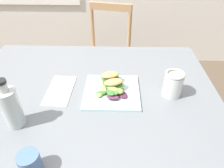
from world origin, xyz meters
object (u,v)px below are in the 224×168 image
Objects in this scene: sandwich_half_back at (110,77)px; bottle_cold_brew at (12,109)px; plate_lunch at (112,92)px; cup_extra_side at (30,163)px; fork_on_napkin at (61,87)px; mason_jar_iced_tea at (173,85)px; dining_table at (89,111)px; chair_wooden_far at (107,56)px; sandwich_half_front at (113,85)px.

bottle_cold_brew is (-0.36, -0.27, 0.04)m from sandwich_half_back.
plate_lunch is 3.38× the size of cup_extra_side.
fork_on_napkin is at bearing -170.03° from sandwich_half_back.
dining_table is at bearing 179.51° from mason_jar_iced_tea.
sandwich_half_back is 0.82× the size of mason_jar_iced_tea.
mason_jar_iced_tea is (0.65, 0.20, -0.02)m from bottle_cold_brew.
plate_lunch is at bearing 0.87° from dining_table.
chair_wooden_far is 4.12× the size of bottle_cold_brew.
sandwich_half_back is at bearing 33.75° from dining_table.
sandwich_half_back is 0.52m from cup_extra_side.
bottle_cold_brew reaches higher than sandwich_half_back.
fork_on_napkin is at bearing 62.42° from bottle_cold_brew.
bottle_cold_brew reaches higher than fork_on_napkin.
cup_extra_side is (-0.13, -0.40, 0.16)m from dining_table.
mason_jar_iced_tea is at bearing 17.28° from bottle_cold_brew.
sandwich_half_back is 0.45m from bottle_cold_brew.
cup_extra_side is (0.13, -0.19, -0.04)m from bottle_cold_brew.
chair_wooden_far is 11.47× the size of cup_extra_side.
fork_on_napkin is (-0.25, 0.03, 0.00)m from plate_lunch.
chair_wooden_far is at bearing 82.27° from cup_extra_side.
dining_table is 5.82× the size of bottle_cold_brew.
chair_wooden_far is 8.81× the size of sandwich_half_front.
plate_lunch is at bearing 178.94° from mason_jar_iced_tea.
mason_jar_iced_tea reaches higher than fork_on_napkin.
cup_extra_side reaches higher than fork_on_napkin.
plate_lunch is 0.28m from mason_jar_iced_tea.
sandwich_half_back is at bearing 97.88° from plate_lunch.
sandwich_half_back reaches higher than dining_table.
chair_wooden_far is at bearing 78.11° from fork_on_napkin.
cup_extra_side reaches higher than sandwich_half_front.
cup_extra_side is at bearing -97.73° from chair_wooden_far.
bottle_cold_brew is 0.68m from mason_jar_iced_tea.
mason_jar_iced_tea is 1.58× the size of cup_extra_side.
mason_jar_iced_tea is at bearing 37.20° from cup_extra_side.
plate_lunch is 2.60× the size of sandwich_half_back.
bottle_cold_brew is (-0.12, -0.23, 0.07)m from fork_on_napkin.
cup_extra_side is (0.01, -0.43, 0.03)m from fork_on_napkin.
fork_on_napkin is at bearing 173.85° from plate_lunch.
sandwich_half_front is 0.47× the size of bottle_cold_brew.
chair_wooden_far is at bearing 87.01° from dining_table.
bottle_cold_brew is (-0.37, -0.21, 0.07)m from plate_lunch.
fork_on_napkin is (-0.18, -0.85, 0.30)m from chair_wooden_far.
fork_on_napkin is at bearing 176.53° from mason_jar_iced_tea.
sandwich_half_back is at bearing 63.54° from cup_extra_side.
chair_wooden_far is 1.01m from mason_jar_iced_tea.
mason_jar_iced_tea is at bearing -3.47° from fork_on_napkin.
sandwich_half_front is 0.44m from bottle_cold_brew.
dining_table is at bearing -174.26° from sandwich_half_front.
dining_table is 10.24× the size of mason_jar_iced_tea.
mason_jar_iced_tea is (0.29, -0.07, 0.02)m from sandwich_half_back.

